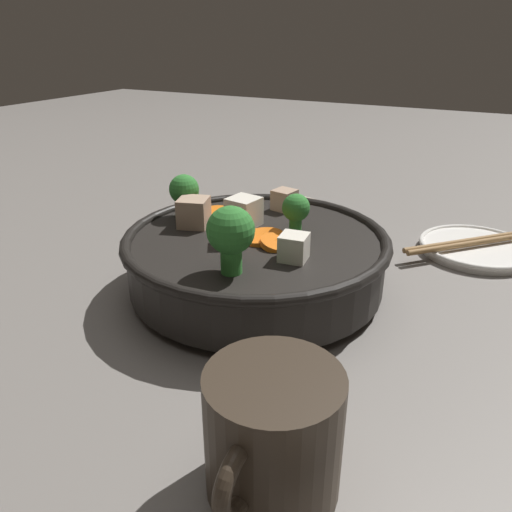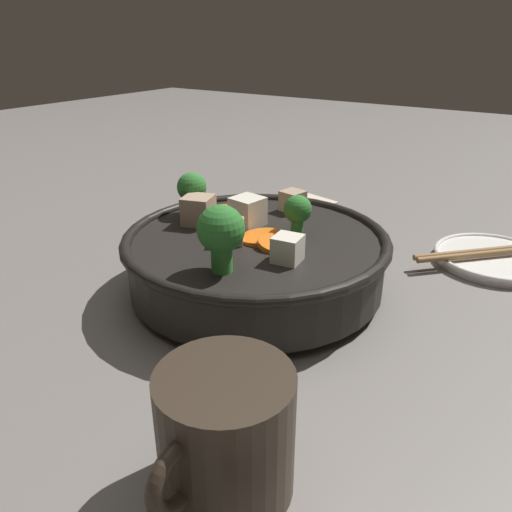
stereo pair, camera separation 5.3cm
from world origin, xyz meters
The scene contains 6 objects.
ground_plane centered at (0.00, 0.00, 0.00)m, with size 3.00×3.00×0.00m, color slate.
stirfry_bowl centered at (0.00, 0.00, 0.04)m, with size 0.28×0.28×0.13m.
side_saucer centered at (-0.22, 0.20, 0.01)m, with size 0.14×0.14×0.01m.
dark_mug centered at (0.23, 0.13, 0.04)m, with size 0.11×0.08×0.08m.
napkin centered at (-0.28, -0.10, 0.00)m, with size 0.12×0.10×0.00m.
chopsticks_pair centered at (-0.22, 0.20, 0.02)m, with size 0.17×0.16×0.01m.
Camera 2 is at (0.40, 0.27, 0.26)m, focal length 35.00 mm.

